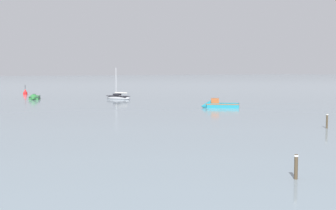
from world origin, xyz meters
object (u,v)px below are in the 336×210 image
motorboat_moored_5 (34,98)px  mooring_post_near (327,121)px  sailboat_moored_0 (118,98)px  mooring_post_left (296,167)px  channel_buoy (25,93)px  motorboat_moored_4 (217,106)px

motorboat_moored_5 → mooring_post_near: (12.84, -55.08, 0.43)m
sailboat_moored_0 → mooring_post_near: bearing=155.3°
mooring_post_near → mooring_post_left: bearing=-144.6°
sailboat_moored_0 → channel_buoy: bearing=1.5°
motorboat_moored_4 → channel_buoy: 51.28m
mooring_post_left → mooring_post_near: bearing=35.4°
channel_buoy → mooring_post_left: (-6.74, -84.37, 0.14)m
sailboat_moored_0 → channel_buoy: (-11.29, 24.05, 0.19)m
mooring_post_near → mooring_post_left: 21.03m
motorboat_moored_4 → sailboat_moored_0: 25.22m
mooring_post_near → sailboat_moored_0: bearing=88.9°
motorboat_moored_5 → channel_buoy: 17.30m
motorboat_moored_4 → sailboat_moored_0: size_ratio=0.89×
motorboat_moored_5 → channel_buoy: (2.43, 17.12, 0.24)m
motorboat_moored_4 → channel_buoy: (-15.29, 48.95, 0.15)m
motorboat_moored_5 → channel_buoy: size_ratio=2.19×
channel_buoy → mooring_post_left: channel_buoy is taller
motorboat_moored_5 → mooring_post_left: 67.38m
mooring_post_left → sailboat_moored_0: bearing=73.4°
sailboat_moored_0 → mooring_post_near: size_ratio=4.07×
motorboat_moored_5 → mooring_post_left: size_ratio=3.65×
motorboat_moored_5 → mooring_post_left: (-4.31, -67.25, 0.38)m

